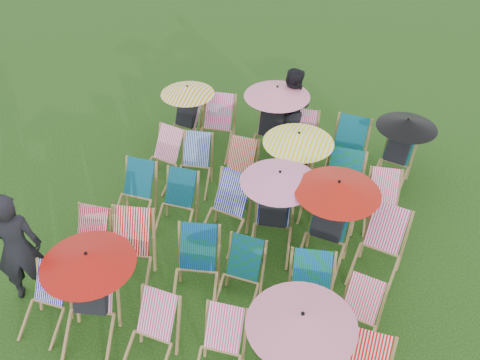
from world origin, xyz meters
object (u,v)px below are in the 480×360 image
(person_left, at_px, (17,248))
(person_rear, at_px, (291,109))
(deckchair_29, at_px, (398,150))
(deckchair_0, at_px, (43,303))

(person_left, distance_m, person_rear, 5.37)
(deckchair_29, bearing_deg, deckchair_0, -118.88)
(deckchair_0, xyz_separation_m, person_rear, (2.00, 5.10, 0.42))
(deckchair_0, height_order, deckchair_29, deckchair_29)
(person_left, relative_size, person_rear, 1.09)
(deckchair_29, height_order, person_rear, person_rear)
(person_left, height_order, person_rear, person_left)
(person_left, xyz_separation_m, person_rear, (2.53, 4.73, -0.07))
(deckchair_0, height_order, person_rear, person_rear)
(deckchair_29, distance_m, person_left, 6.27)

